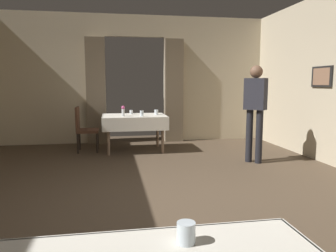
% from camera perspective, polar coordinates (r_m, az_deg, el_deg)
% --- Properties ---
extents(ground, '(10.08, 10.08, 0.00)m').
position_cam_1_polar(ground, '(3.98, -1.08, -13.27)').
color(ground, '#4C3D2D').
extents(wall_back, '(6.40, 0.27, 3.00)m').
position_cam_1_polar(wall_back, '(7.88, -5.77, 8.18)').
color(wall_back, beige).
rests_on(wall_back, ground).
extents(dining_table_mid, '(1.32, 0.99, 0.75)m').
position_cam_1_polar(dining_table_mid, '(6.83, -5.93, 1.12)').
color(dining_table_mid, '#7A604C').
rests_on(dining_table_mid, ground).
extents(chair_mid_left, '(0.44, 0.44, 0.93)m').
position_cam_1_polar(chair_mid_left, '(6.93, -14.59, -0.17)').
color(chair_mid_left, black).
rests_on(chair_mid_left, ground).
extents(glass_near_a, '(0.08, 0.08, 0.09)m').
position_cam_1_polar(glass_near_a, '(1.42, 3.18, -18.21)').
color(glass_near_a, silver).
rests_on(glass_near_a, dining_table_near).
extents(flower_vase_mid, '(0.07, 0.07, 0.21)m').
position_cam_1_polar(flower_vase_mid, '(6.61, -7.88, 2.69)').
color(flower_vase_mid, silver).
rests_on(flower_vase_mid, dining_table_mid).
extents(glass_mid_b, '(0.07, 0.07, 0.12)m').
position_cam_1_polar(glass_mid_b, '(6.57, -4.62, 2.21)').
color(glass_mid_b, silver).
rests_on(glass_mid_b, dining_table_mid).
extents(glass_mid_c, '(0.07, 0.07, 0.09)m').
position_cam_1_polar(glass_mid_c, '(7.07, -6.47, 2.45)').
color(glass_mid_c, silver).
rests_on(glass_mid_c, dining_table_mid).
extents(glass_mid_d, '(0.08, 0.08, 0.11)m').
position_cam_1_polar(glass_mid_d, '(6.87, -2.07, 2.44)').
color(glass_mid_d, silver).
rests_on(glass_mid_d, dining_table_mid).
extents(person_waiter_by_doorway, '(0.41, 0.41, 1.72)m').
position_cam_1_polar(person_waiter_by_doorway, '(5.93, 15.05, 3.50)').
color(person_waiter_by_doorway, black).
rests_on(person_waiter_by_doorway, ground).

